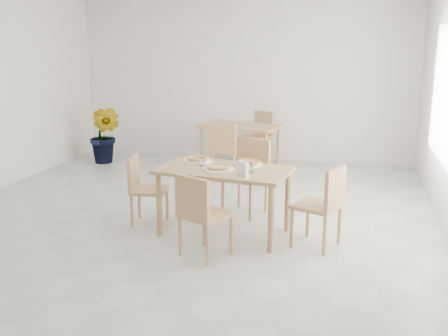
% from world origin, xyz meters
% --- Properties ---
extents(main_table, '(1.51, 0.98, 0.75)m').
position_xyz_m(main_table, '(0.61, -0.34, 0.66)').
color(main_table, tan).
rests_on(main_table, ground).
extents(chair_south, '(0.56, 0.56, 0.85)m').
position_xyz_m(chair_south, '(0.55, -1.06, 0.50)').
color(chair_south, tan).
rests_on(chair_south, ground).
extents(chair_north, '(0.58, 0.58, 0.93)m').
position_xyz_m(chair_north, '(0.72, 0.47, 0.54)').
color(chair_north, tan).
rests_on(chair_north, ground).
extents(chair_west, '(0.45, 0.45, 0.81)m').
position_xyz_m(chair_west, '(-0.39, -0.25, 0.47)').
color(chair_west, tan).
rests_on(chair_west, ground).
extents(chair_east, '(0.56, 0.56, 0.87)m').
position_xyz_m(chair_east, '(1.71, -0.49, 0.51)').
color(chair_east, tan).
rests_on(chair_east, ground).
extents(plate_margherita, '(0.32, 0.32, 0.02)m').
position_xyz_m(plate_margherita, '(0.83, -0.11, 0.76)').
color(plate_margherita, white).
rests_on(plate_margherita, main_table).
extents(plate_mushroom, '(0.33, 0.33, 0.02)m').
position_xyz_m(plate_mushroom, '(0.57, -0.43, 0.76)').
color(plate_mushroom, white).
rests_on(plate_mushroom, main_table).
extents(plate_pepperoni, '(0.32, 0.32, 0.02)m').
position_xyz_m(plate_pepperoni, '(0.24, -0.08, 0.76)').
color(plate_pepperoni, white).
rests_on(plate_pepperoni, main_table).
extents(pizza_margherita, '(0.31, 0.31, 0.03)m').
position_xyz_m(pizza_margherita, '(0.83, -0.11, 0.78)').
color(pizza_margherita, tan).
rests_on(pizza_margherita, plate_margherita).
extents(pizza_mushroom, '(0.30, 0.30, 0.03)m').
position_xyz_m(pizza_mushroom, '(0.57, -0.43, 0.78)').
color(pizza_mushroom, tan).
rests_on(pizza_mushroom, plate_mushroom).
extents(pizza_pepperoni, '(0.27, 0.27, 0.03)m').
position_xyz_m(pizza_pepperoni, '(0.24, -0.08, 0.78)').
color(pizza_pepperoni, tan).
rests_on(pizza_pepperoni, plate_pepperoni).
extents(tumbler_a, '(0.08, 0.08, 0.10)m').
position_xyz_m(tumbler_a, '(0.91, -0.43, 0.80)').
color(tumbler_a, white).
rests_on(tumbler_a, main_table).
extents(tumbler_b, '(0.07, 0.07, 0.09)m').
position_xyz_m(tumbler_b, '(0.34, -0.27, 0.79)').
color(tumbler_b, white).
rests_on(tumbler_b, main_table).
extents(napkin_holder, '(0.15, 0.12, 0.15)m').
position_xyz_m(napkin_holder, '(0.87, -0.59, 0.82)').
color(napkin_holder, silver).
rests_on(napkin_holder, main_table).
extents(fork_a, '(0.02, 0.18, 0.01)m').
position_xyz_m(fork_a, '(0.32, -0.59, 0.75)').
color(fork_a, silver).
rests_on(fork_a, main_table).
extents(fork_b, '(0.01, 0.16, 0.01)m').
position_xyz_m(fork_b, '(1.08, -0.25, 0.75)').
color(fork_b, silver).
rests_on(fork_b, main_table).
extents(second_table, '(1.39, 0.97, 0.75)m').
position_xyz_m(second_table, '(0.14, 2.66, 0.65)').
color(second_table, tan).
rests_on(second_table, ground).
extents(chair_back_s, '(0.50, 0.50, 0.90)m').
position_xyz_m(chair_back_s, '(0.05, 1.94, 0.52)').
color(chair_back_s, tan).
rests_on(chair_back_s, ground).
extents(chair_back_n, '(0.58, 0.58, 0.88)m').
position_xyz_m(chair_back_n, '(0.33, 3.34, 0.51)').
color(chair_back_n, tan).
rests_on(chair_back_n, ground).
extents(plate_empty, '(0.31, 0.31, 0.02)m').
position_xyz_m(plate_empty, '(-0.03, 2.48, 0.76)').
color(plate_empty, white).
rests_on(plate_empty, second_table).
extents(potted_plant, '(0.60, 0.51, 1.00)m').
position_xyz_m(potted_plant, '(-2.24, 2.52, 0.50)').
color(potted_plant, '#357122').
rests_on(potted_plant, ground).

